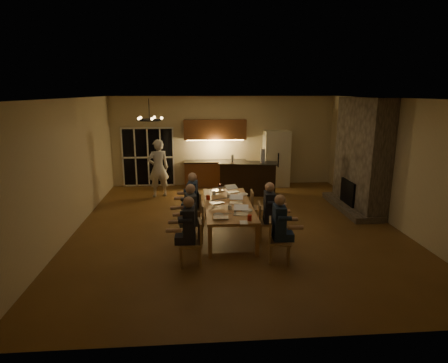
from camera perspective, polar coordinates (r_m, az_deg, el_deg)
floor at (r=9.62m, az=1.90°, el=-6.83°), size 9.00×9.00×0.00m
back_wall at (r=13.63m, az=-0.16°, el=6.17°), size 8.00×0.04×3.20m
left_wall at (r=9.61m, az=-22.60°, el=2.01°), size 0.04×9.00×3.20m
right_wall at (r=10.43m, az=24.51°, el=2.66°), size 0.04×9.00×3.20m
ceiling at (r=9.02m, az=2.06°, el=12.71°), size 8.00×9.00×0.04m
french_doors at (r=13.73m, az=-11.48°, el=3.63°), size 1.86×0.08×2.10m
fireplace at (r=11.34m, az=20.21°, el=3.84°), size 0.58×2.50×3.20m
kitchenette at (r=13.36m, az=-1.35°, el=4.28°), size 2.24×0.68×2.40m
refrigerator at (r=13.64m, az=7.96°, el=3.49°), size 0.90×0.68×2.00m
dining_table at (r=9.05m, az=0.60°, el=-5.64°), size 1.10×2.85×0.75m
bar_island at (r=12.46m, az=3.66°, el=0.48°), size 2.00×1.00×1.08m
chair_left_near at (r=7.51m, az=-5.22°, el=-9.28°), size 0.48×0.48×0.89m
chair_left_mid at (r=8.59m, az=-4.61°, el=-6.27°), size 0.44×0.44×0.89m
chair_left_far at (r=9.51m, az=-4.95°, el=-4.29°), size 0.49×0.49×0.89m
chair_right_near at (r=7.65m, az=8.48°, el=-8.92°), size 0.52×0.52×0.89m
chair_right_mid at (r=8.67m, az=6.71°, el=-6.12°), size 0.48×0.48×0.89m
chair_right_far at (r=9.68m, az=5.43°, el=-3.98°), size 0.46×0.46×0.89m
person_left_near at (r=7.45m, az=-5.31°, el=-7.42°), size 0.62×0.62×1.38m
person_right_near at (r=7.64m, az=8.38°, el=-6.98°), size 0.63×0.63×1.38m
person_left_mid at (r=8.41m, az=-5.06°, el=-4.94°), size 0.69×0.69×1.38m
person_right_mid at (r=8.58m, az=6.88°, el=-4.61°), size 0.65×0.65×1.38m
person_left_far at (r=9.53m, az=-4.77°, el=-2.71°), size 0.66×0.66×1.38m
standing_person at (r=12.28m, az=-9.98°, el=2.01°), size 0.79×0.64×1.88m
chandelier at (r=8.39m, az=-11.28°, el=9.19°), size 0.55×0.55×0.03m
laptop_a at (r=7.91m, az=-0.49°, el=-4.79°), size 0.34×0.30×0.23m
laptop_b at (r=8.14m, az=2.61°, el=-4.27°), size 0.36×0.33×0.23m
laptop_c at (r=8.94m, az=-1.11°, el=-2.60°), size 0.41×0.38×0.23m
laptop_d at (r=8.93m, az=1.84°, el=-2.63°), size 0.37×0.34×0.23m
laptop_e at (r=10.02m, az=-1.03°, el=-0.82°), size 0.39×0.36×0.23m
laptop_f at (r=9.89m, az=1.36°, el=-1.02°), size 0.39×0.37×0.23m
mug_front at (r=8.48m, az=0.88°, el=-3.95°), size 0.08×0.08×0.10m
mug_mid at (r=9.39m, az=0.72°, el=-2.22°), size 0.09×0.09×0.10m
mug_back at (r=9.65m, az=-1.54°, el=-1.78°), size 0.08×0.08×0.10m
redcup_near at (r=7.79m, az=3.92°, el=-5.53°), size 0.09×0.09×0.12m
redcup_mid at (r=9.26m, az=-2.45°, el=-2.39°), size 0.09×0.09×0.12m
can_silver at (r=8.25m, az=1.69°, el=-4.38°), size 0.06×0.06×0.12m
can_cola at (r=10.31m, az=-0.65°, el=-0.72°), size 0.07×0.07×0.12m
plate_near at (r=8.43m, az=3.48°, el=-4.39°), size 0.26×0.26×0.02m
plate_left at (r=8.12m, az=-0.86°, el=-5.07°), size 0.22×0.22×0.02m
plate_far at (r=9.72m, az=2.87°, el=-1.93°), size 0.27×0.27×0.02m
notepad at (r=7.66m, az=3.02°, el=-6.27°), size 0.18×0.24×0.01m
bar_bottle at (r=12.38m, az=1.31°, el=3.54°), size 0.08×0.08×0.24m
bar_blender at (r=12.36m, az=5.94°, el=3.94°), size 0.15×0.15×0.45m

